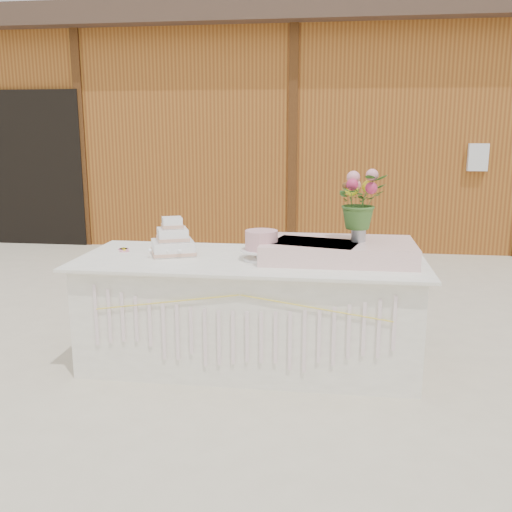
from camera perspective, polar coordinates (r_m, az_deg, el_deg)
The scene contains 9 objects.
ground at distance 4.19m, azimuth -0.56°, elevation -10.54°, with size 80.00×80.00×0.00m, color beige.
barn at distance 9.83m, azimuth 4.51°, elevation 12.62°, with size 12.60×4.60×3.30m.
cake_table at distance 4.05m, azimuth -0.58°, elevation -5.52°, with size 2.40×1.00×0.77m.
wedding_cake at distance 4.11m, azimuth -8.32°, elevation 1.42°, with size 0.39×0.39×0.27m.
pink_cake_stand at distance 3.88m, azimuth 0.55°, elevation 1.25°, with size 0.28×0.28×0.20m.
satin_runner at distance 3.94m, azimuth 8.16°, elevation 0.56°, with size 1.03×0.60×0.13m, color #FBD1CA.
flower_vase at distance 3.92m, azimuth 10.22°, elevation 2.44°, with size 0.10×0.10×0.14m, color #AEAFB3.
bouquet at distance 3.89m, azimuth 10.37°, elevation 6.13°, with size 0.34×0.29×0.37m, color #3C6729.
loose_flowers at distance 4.27m, azimuth -13.59°, elevation 0.49°, with size 0.14×0.35×0.02m, color pink, non-canonical shape.
Camera 1 is at (0.56, -3.82, 1.64)m, focal length 40.00 mm.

